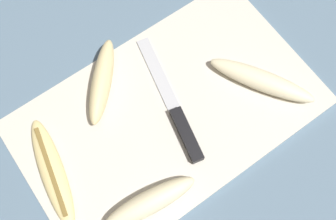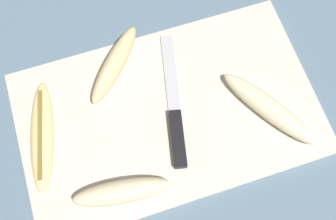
{
  "view_description": "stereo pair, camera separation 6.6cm",
  "coord_description": "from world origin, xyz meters",
  "px_view_note": "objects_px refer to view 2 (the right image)",
  "views": [
    {
      "loc": [
        -0.13,
        -0.18,
        0.64
      ],
      "look_at": [
        0.0,
        0.0,
        0.02
      ],
      "focal_mm": 42.0,
      "sensor_mm": 36.0,
      "label": 1
    },
    {
      "loc": [
        -0.07,
        -0.21,
        0.64
      ],
      "look_at": [
        0.0,
        0.0,
        0.02
      ],
      "focal_mm": 42.0,
      "sensor_mm": 36.0,
      "label": 2
    }
  ],
  "objects_px": {
    "knife": "(177,123)",
    "banana_bright_far": "(269,108)",
    "banana_golden_short": "(42,136)",
    "banana_pale_long": "(122,192)",
    "banana_ripe_center": "(114,64)"
  },
  "relations": [
    {
      "from": "knife",
      "to": "banana_bright_far",
      "type": "relative_size",
      "value": 1.36
    },
    {
      "from": "knife",
      "to": "banana_pale_long",
      "type": "bearing_deg",
      "value": -132.96
    },
    {
      "from": "banana_golden_short",
      "to": "banana_pale_long",
      "type": "bearing_deg",
      "value": -52.26
    },
    {
      "from": "banana_golden_short",
      "to": "banana_ripe_center",
      "type": "distance_m",
      "value": 0.17
    },
    {
      "from": "banana_bright_far",
      "to": "banana_pale_long",
      "type": "height_order",
      "value": "banana_pale_long"
    },
    {
      "from": "banana_ripe_center",
      "to": "banana_pale_long",
      "type": "bearing_deg",
      "value": -102.53
    },
    {
      "from": "knife",
      "to": "banana_golden_short",
      "type": "xyz_separation_m",
      "value": [
        -0.22,
        0.05,
        0.0
      ]
    },
    {
      "from": "banana_bright_far",
      "to": "banana_pale_long",
      "type": "bearing_deg",
      "value": -167.98
    },
    {
      "from": "banana_golden_short",
      "to": "banana_bright_far",
      "type": "distance_m",
      "value": 0.38
    },
    {
      "from": "banana_golden_short",
      "to": "banana_bright_far",
      "type": "relative_size",
      "value": 1.07
    },
    {
      "from": "knife",
      "to": "banana_bright_far",
      "type": "bearing_deg",
      "value": 2.96
    },
    {
      "from": "knife",
      "to": "banana_pale_long",
      "type": "xyz_separation_m",
      "value": [
        -0.12,
        -0.08,
        0.01
      ]
    },
    {
      "from": "banana_bright_far",
      "to": "knife",
      "type": "bearing_deg",
      "value": 170.98
    },
    {
      "from": "banana_ripe_center",
      "to": "banana_golden_short",
      "type": "bearing_deg",
      "value": -150.27
    },
    {
      "from": "banana_ripe_center",
      "to": "banana_bright_far",
      "type": "height_order",
      "value": "banana_ripe_center"
    }
  ]
}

